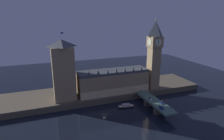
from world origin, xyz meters
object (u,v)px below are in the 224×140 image
at_px(victoria_tower, 63,70).
at_px(car_northbound_trail, 161,108).
at_px(street_lamp_near, 160,105).
at_px(car_southbound_lead, 161,103).
at_px(street_lamp_far, 141,91).
at_px(clock_tower, 154,53).
at_px(boat_upstream, 126,106).
at_px(car_northbound_lead, 149,99).
at_px(pedestrian_mid_walk, 162,101).
at_px(pedestrian_far_rail, 142,95).

height_order(victoria_tower, car_northbound_trail, victoria_tower).
bearing_deg(street_lamp_near, car_southbound_lead, 50.10).
bearing_deg(car_southbound_lead, street_lamp_far, 110.76).
bearing_deg(clock_tower, boat_upstream, -151.49).
bearing_deg(car_northbound_lead, pedestrian_mid_walk, -46.98).
xyz_separation_m(victoria_tower, pedestrian_mid_walk, (73.42, -39.23, -23.17)).
bearing_deg(car_northbound_lead, street_lamp_far, 104.74).
bearing_deg(clock_tower, pedestrian_mid_walk, -109.26).
bearing_deg(car_southbound_lead, pedestrian_far_rail, 112.95).
distance_m(car_northbound_lead, boat_upstream, 20.83).
distance_m(victoria_tower, car_northbound_trail, 85.44).
distance_m(clock_tower, car_northbound_trail, 58.95).
xyz_separation_m(clock_tower, street_lamp_far, (-22.41, -16.68, -29.60)).
xyz_separation_m(pedestrian_mid_walk, street_lamp_near, (-10.11, -10.90, 3.00)).
bearing_deg(car_northbound_lead, victoria_tower, 154.58).
xyz_separation_m(car_northbound_lead, pedestrian_far_rail, (-2.43, 7.67, 0.23)).
bearing_deg(car_northbound_trail, victoria_tower, 143.58).
bearing_deg(victoria_tower, street_lamp_near, -38.37).
xyz_separation_m(clock_tower, boat_upstream, (-38.04, -20.66, -39.87)).
bearing_deg(car_northbound_lead, car_northbound_trail, -90.00).
relative_size(clock_tower, street_lamp_near, 10.85).
bearing_deg(clock_tower, street_lamp_near, -115.92).
height_order(car_southbound_lead, pedestrian_mid_walk, pedestrian_mid_walk).
bearing_deg(clock_tower, street_lamp_far, -143.34).
distance_m(car_northbound_lead, car_northbound_trail, 17.37).
xyz_separation_m(car_northbound_lead, car_northbound_trail, (0.00, -17.37, 0.02)).
bearing_deg(car_southbound_lead, pedestrian_mid_walk, 35.22).
xyz_separation_m(car_northbound_lead, street_lamp_far, (-2.83, 10.74, 3.36)).
distance_m(victoria_tower, car_southbound_lead, 85.23).
relative_size(victoria_tower, pedestrian_far_rail, 33.71).
relative_size(pedestrian_mid_walk, boat_upstream, 0.11).
xyz_separation_m(car_southbound_lead, street_lamp_near, (-7.68, -9.18, 3.24)).
bearing_deg(car_northbound_trail, street_lamp_far, 95.74).
bearing_deg(car_northbound_trail, clock_tower, 66.38).
height_order(pedestrian_mid_walk, pedestrian_far_rail, pedestrian_far_rail).
relative_size(car_northbound_lead, pedestrian_far_rail, 2.69).
height_order(clock_tower, street_lamp_near, clock_tower).
distance_m(car_northbound_trail, pedestrian_mid_walk, 12.02).
height_order(victoria_tower, boat_upstream, victoria_tower).
height_order(victoria_tower, car_southbound_lead, victoria_tower).
bearing_deg(boat_upstream, pedestrian_mid_walk, -29.52).
distance_m(pedestrian_mid_walk, boat_upstream, 30.41).
height_order(car_northbound_lead, boat_upstream, car_northbound_lead).
bearing_deg(pedestrian_mid_walk, street_lamp_near, -132.84).
relative_size(car_northbound_lead, pedestrian_mid_walk, 2.76).
bearing_deg(pedestrian_mid_walk, pedestrian_far_rail, 122.09).
distance_m(street_lamp_near, boat_upstream, 31.54).
distance_m(victoria_tower, street_lamp_near, 83.23).
height_order(clock_tower, pedestrian_far_rail, clock_tower).
xyz_separation_m(car_southbound_lead, boat_upstream, (-23.30, 16.28, -6.87)).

